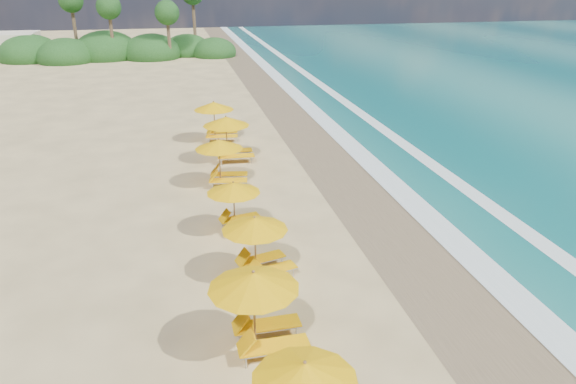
{
  "coord_description": "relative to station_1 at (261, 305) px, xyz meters",
  "views": [
    {
      "loc": [
        -4.0,
        -18.65,
        9.03
      ],
      "look_at": [
        0.0,
        0.0,
        1.2
      ],
      "focal_mm": 33.53,
      "sensor_mm": 36.0,
      "label": 1
    }
  ],
  "objects": [
    {
      "name": "station_3",
      "position": [
        0.28,
        6.93,
        -0.18
      ],
      "size": [
        2.47,
        2.38,
        2.01
      ],
      "rotation": [
        0.0,
        0.0,
        0.23
      ],
      "color": "olive",
      "rests_on": "ground"
    },
    {
      "name": "ground",
      "position": [
        2.27,
        7.4,
        -1.31
      ],
      "size": [
        160.0,
        160.0,
        0.0
      ],
      "primitive_type": "plane",
      "color": "#D6BC7E",
      "rests_on": "ground"
    },
    {
      "name": "station_5",
      "position": [
        0.92,
        15.09,
        0.03
      ],
      "size": [
        2.62,
        2.43,
        2.39
      ],
      "rotation": [
        0.0,
        0.0,
        -0.03
      ],
      "color": "olive",
      "rests_on": "ground"
    },
    {
      "name": "station_2",
      "position": [
        0.55,
        3.61,
        -0.13
      ],
      "size": [
        2.63,
        2.55,
        2.11
      ],
      "rotation": [
        0.0,
        0.0,
        0.27
      ],
      "color": "olive",
      "rests_on": "ground"
    },
    {
      "name": "beach_building",
      "position": [
        -19.73,
        55.4,
        0.09
      ],
      "size": [
        7.0,
        5.0,
        2.8
      ],
      "primitive_type": "cube",
      "color": "beige",
      "rests_on": "ground"
    },
    {
      "name": "wet_sand",
      "position": [
        6.27,
        7.4,
        -1.3
      ],
      "size": [
        4.0,
        160.0,
        0.01
      ],
      "primitive_type": "cube",
      "color": "#887451",
      "rests_on": "ground"
    },
    {
      "name": "station_4",
      "position": [
        0.23,
        11.8,
        -0.08
      ],
      "size": [
        2.59,
        2.46,
        2.19
      ],
      "rotation": [
        0.0,
        0.0,
        -0.15
      ],
      "color": "olive",
      "rests_on": "ground"
    },
    {
      "name": "station_6",
      "position": [
        0.61,
        18.85,
        -0.01
      ],
      "size": [
        2.67,
        2.52,
        2.31
      ],
      "rotation": [
        0.0,
        0.0,
        -0.12
      ],
      "color": "olive",
      "rests_on": "ground"
    },
    {
      "name": "treeline",
      "position": [
        -7.67,
        52.91,
        -0.31
      ],
      "size": [
        25.8,
        8.8,
        9.74
      ],
      "color": "#163D14",
      "rests_on": "ground"
    },
    {
      "name": "surf_foam",
      "position": [
        8.97,
        7.4,
        -1.28
      ],
      "size": [
        4.0,
        160.0,
        0.01
      ],
      "color": "white",
      "rests_on": "ground"
    },
    {
      "name": "station_1",
      "position": [
        0.0,
        0.0,
        0.0
      ],
      "size": [
        2.53,
        2.34,
        2.33
      ],
      "rotation": [
        0.0,
        0.0,
        0.02
      ],
      "color": "olive",
      "rests_on": "ground"
    }
  ]
}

